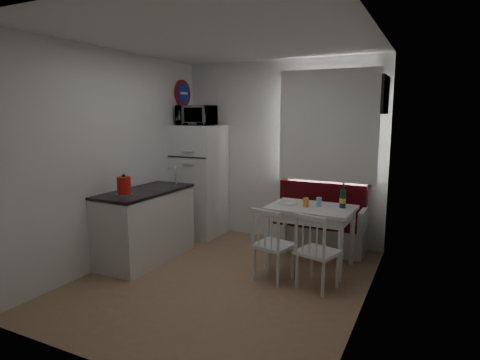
{
  "coord_description": "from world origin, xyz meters",
  "views": [
    {
      "loc": [
        2.04,
        -3.73,
        1.83
      ],
      "look_at": [
        -0.04,
        0.5,
        1.06
      ],
      "focal_mm": 30.0,
      "sensor_mm": 36.0,
      "label": 1
    }
  ],
  "objects_px": {
    "kitchen_counter": "(146,224)",
    "chair_right": "(316,244)",
    "fridge": "(199,181)",
    "wine_bottle": "(343,195)",
    "bench": "(318,228)",
    "dining_table": "(311,213)",
    "chair_left": "(271,238)",
    "microwave": "(196,115)",
    "kettle": "(124,186)"
  },
  "relations": [
    {
      "from": "kitchen_counter",
      "to": "dining_table",
      "type": "bearing_deg",
      "value": 19.3
    },
    {
      "from": "kettle",
      "to": "wine_bottle",
      "type": "bearing_deg",
      "value": 28.09
    },
    {
      "from": "kitchen_counter",
      "to": "fridge",
      "type": "relative_size",
      "value": 0.79
    },
    {
      "from": "dining_table",
      "to": "microwave",
      "type": "height_order",
      "value": "microwave"
    },
    {
      "from": "fridge",
      "to": "wine_bottle",
      "type": "bearing_deg",
      "value": -11.57
    },
    {
      "from": "chair_right",
      "to": "microwave",
      "type": "distance_m",
      "value": 2.79
    },
    {
      "from": "chair_left",
      "to": "kettle",
      "type": "distance_m",
      "value": 1.77
    },
    {
      "from": "kettle",
      "to": "wine_bottle",
      "type": "relative_size",
      "value": 0.84
    },
    {
      "from": "bench",
      "to": "dining_table",
      "type": "distance_m",
      "value": 0.77
    },
    {
      "from": "dining_table",
      "to": "chair_left",
      "type": "relative_size",
      "value": 2.21
    },
    {
      "from": "bench",
      "to": "chair_left",
      "type": "bearing_deg",
      "value": -97.06
    },
    {
      "from": "kitchen_counter",
      "to": "fridge",
      "type": "distance_m",
      "value": 1.3
    },
    {
      "from": "bench",
      "to": "chair_right",
      "type": "xyz_separation_m",
      "value": [
        0.34,
        -1.33,
        0.21
      ]
    },
    {
      "from": "dining_table",
      "to": "chair_right",
      "type": "relative_size",
      "value": 2.15
    },
    {
      "from": "fridge",
      "to": "kettle",
      "type": "relative_size",
      "value": 6.69
    },
    {
      "from": "kitchen_counter",
      "to": "chair_right",
      "type": "relative_size",
      "value": 2.79
    },
    {
      "from": "kitchen_counter",
      "to": "bench",
      "type": "distance_m",
      "value": 2.3
    },
    {
      "from": "dining_table",
      "to": "chair_left",
      "type": "distance_m",
      "value": 0.72
    },
    {
      "from": "chair_right",
      "to": "wine_bottle",
      "type": "relative_size",
      "value": 1.6
    },
    {
      "from": "chair_left",
      "to": "fridge",
      "type": "xyz_separation_m",
      "value": [
        -1.67,
        1.22,
        0.32
      ]
    },
    {
      "from": "chair_left",
      "to": "chair_right",
      "type": "relative_size",
      "value": 0.97
    },
    {
      "from": "microwave",
      "to": "wine_bottle",
      "type": "xyz_separation_m",
      "value": [
        2.27,
        -0.41,
        -0.93
      ]
    },
    {
      "from": "kitchen_counter",
      "to": "bench",
      "type": "relative_size",
      "value": 1.04
    },
    {
      "from": "microwave",
      "to": "kitchen_counter",
      "type": "bearing_deg",
      "value": -90.94
    },
    {
      "from": "kitchen_counter",
      "to": "microwave",
      "type": "relative_size",
      "value": 2.5
    },
    {
      "from": "chair_right",
      "to": "kettle",
      "type": "distance_m",
      "value": 2.25
    },
    {
      "from": "bench",
      "to": "chair_left",
      "type": "relative_size",
      "value": 2.75
    },
    {
      "from": "fridge",
      "to": "dining_table",
      "type": "bearing_deg",
      "value": -16.38
    },
    {
      "from": "dining_table",
      "to": "fridge",
      "type": "xyz_separation_m",
      "value": [
        -1.92,
        0.56,
        0.17
      ]
    },
    {
      "from": "fridge",
      "to": "chair_right",
      "type": "bearing_deg",
      "value": -29.33
    },
    {
      "from": "bench",
      "to": "wine_bottle",
      "type": "bearing_deg",
      "value": -52.83
    },
    {
      "from": "chair_left",
      "to": "microwave",
      "type": "relative_size",
      "value": 0.87
    },
    {
      "from": "dining_table",
      "to": "chair_left",
      "type": "height_order",
      "value": "chair_left"
    },
    {
      "from": "microwave",
      "to": "chair_left",
      "type": "bearing_deg",
      "value": -35.0
    },
    {
      "from": "bench",
      "to": "fridge",
      "type": "distance_m",
      "value": 1.92
    },
    {
      "from": "bench",
      "to": "fridge",
      "type": "height_order",
      "value": "fridge"
    },
    {
      "from": "kitchen_counter",
      "to": "wine_bottle",
      "type": "xyz_separation_m",
      "value": [
        2.29,
        0.78,
        0.44
      ]
    },
    {
      "from": "kitchen_counter",
      "to": "chair_left",
      "type": "bearing_deg",
      "value": 0.82
    },
    {
      "from": "kitchen_counter",
      "to": "chair_right",
      "type": "height_order",
      "value": "kitchen_counter"
    },
    {
      "from": "bench",
      "to": "fridge",
      "type": "xyz_separation_m",
      "value": [
        -1.84,
        -0.11,
        0.54
      ]
    },
    {
      "from": "kettle",
      "to": "kitchen_counter",
      "type": "bearing_deg",
      "value": 96.78
    },
    {
      "from": "chair_left",
      "to": "kettle",
      "type": "xyz_separation_m",
      "value": [
        -1.64,
        -0.44,
        0.51
      ]
    },
    {
      "from": "chair_left",
      "to": "wine_bottle",
      "type": "xyz_separation_m",
      "value": [
        0.6,
        0.76,
        0.38
      ]
    },
    {
      "from": "fridge",
      "to": "wine_bottle",
      "type": "relative_size",
      "value": 5.65
    },
    {
      "from": "kettle",
      "to": "wine_bottle",
      "type": "distance_m",
      "value": 2.54
    },
    {
      "from": "kitchen_counter",
      "to": "microwave",
      "type": "xyz_separation_m",
      "value": [
        0.02,
        1.19,
        1.36
      ]
    },
    {
      "from": "kitchen_counter",
      "to": "wine_bottle",
      "type": "distance_m",
      "value": 2.46
    },
    {
      "from": "bench",
      "to": "chair_right",
      "type": "relative_size",
      "value": 2.67
    },
    {
      "from": "bench",
      "to": "chair_left",
      "type": "height_order",
      "value": "bench"
    },
    {
      "from": "chair_left",
      "to": "chair_right",
      "type": "height_order",
      "value": "chair_left"
    }
  ]
}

